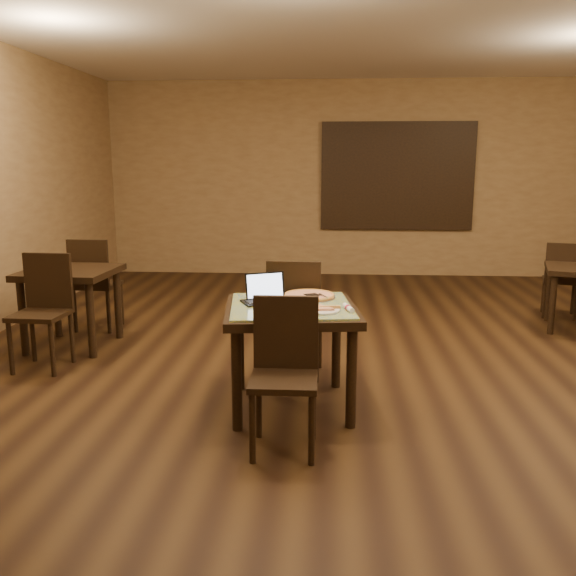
# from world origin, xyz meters

# --- Properties ---
(ground) EXTENTS (10.00, 10.00, 0.00)m
(ground) POSITION_xyz_m (0.00, 0.00, 0.00)
(ground) COLOR black
(ground) RESTS_ON ground
(wall_back) EXTENTS (8.00, 0.02, 3.00)m
(wall_back) POSITION_xyz_m (0.00, 5.00, 1.50)
(wall_back) COLOR #94774B
(wall_back) RESTS_ON ground
(mural) EXTENTS (2.34, 0.05, 1.64)m
(mural) POSITION_xyz_m (0.50, 4.96, 1.55)
(mural) COLOR #235882
(mural) RESTS_ON wall_back
(tiled_table) EXTENTS (1.02, 1.02, 0.76)m
(tiled_table) POSITION_xyz_m (-0.81, -0.47, 0.66)
(tiled_table) COLOR black
(tiled_table) RESTS_ON ground
(chair_main_near) EXTENTS (0.41, 0.41, 0.94)m
(chair_main_near) POSITION_xyz_m (-0.81, -1.09, 0.53)
(chair_main_near) COLOR black
(chair_main_near) RESTS_ON ground
(chair_main_far) EXTENTS (0.45, 0.45, 1.00)m
(chair_main_far) POSITION_xyz_m (-0.81, 0.14, 0.56)
(chair_main_far) COLOR black
(chair_main_far) RESTS_ON ground
(laptop) EXTENTS (0.36, 0.34, 0.20)m
(laptop) POSITION_xyz_m (-1.01, -0.37, 0.82)
(laptop) COLOR black
(laptop) RESTS_ON tiled_table
(plate) EXTENTS (0.24, 0.24, 0.01)m
(plate) POSITION_xyz_m (-0.59, -0.65, 0.77)
(plate) COLOR white
(plate) RESTS_ON tiled_table
(pizza_slice) EXTENTS (0.21, 0.21, 0.02)m
(pizza_slice) POSITION_xyz_m (-0.59, -0.65, 0.79)
(pizza_slice) COLOR #F7E2A5
(pizza_slice) RESTS_ON plate
(pizza_pan) EXTENTS (0.39, 0.39, 0.01)m
(pizza_pan) POSITION_xyz_m (-0.69, -0.23, 0.77)
(pizza_pan) COLOR silver
(pizza_pan) RESTS_ON tiled_table
(pizza_whole) EXTENTS (0.38, 0.38, 0.03)m
(pizza_whole) POSITION_xyz_m (-0.69, -0.23, 0.78)
(pizza_whole) COLOR #F7E2A5
(pizza_whole) RESTS_ON pizza_pan
(spatula) EXTENTS (0.19, 0.27, 0.01)m
(spatula) POSITION_xyz_m (-0.67, -0.25, 0.79)
(spatula) COLOR silver
(spatula) RESTS_ON pizza_whole
(napkin_roll) EXTENTS (0.08, 0.17, 0.04)m
(napkin_roll) POSITION_xyz_m (-0.41, -0.61, 0.78)
(napkin_roll) COLOR white
(napkin_roll) RESTS_ON tiled_table
(other_table_a_chair_far) EXTENTS (0.47, 0.47, 0.88)m
(other_table_a_chair_far) POSITION_xyz_m (2.11, 2.35, 0.49)
(other_table_a_chair_far) COLOR black
(other_table_a_chair_far) RESTS_ON ground
(other_table_b) EXTENTS (0.84, 0.84, 0.76)m
(other_table_b) POSITION_xyz_m (-3.00, 0.89, 0.63)
(other_table_b) COLOR black
(other_table_b) RESTS_ON ground
(other_table_b_chair_near) EXTENTS (0.44, 0.44, 0.98)m
(other_table_b_chair_near) POSITION_xyz_m (-3.00, 0.32, 0.56)
(other_table_b_chair_near) COLOR black
(other_table_b_chair_near) RESTS_ON ground
(other_table_b_chair_far) EXTENTS (0.44, 0.44, 0.98)m
(other_table_b_chair_far) POSITION_xyz_m (-3.00, 1.46, 0.56)
(other_table_b_chair_far) COLOR black
(other_table_b_chair_far) RESTS_ON ground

